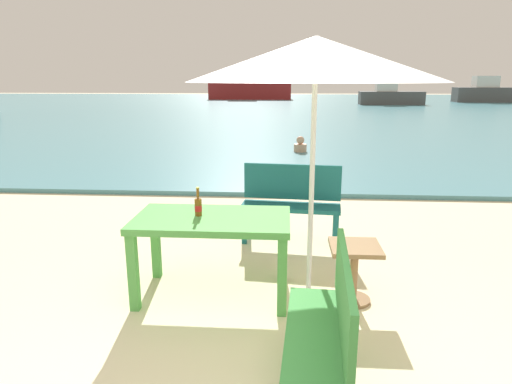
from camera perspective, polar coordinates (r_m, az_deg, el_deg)
sea_water at (r=32.41m, az=3.83°, el=10.87°), size 120.00×50.00×0.08m
picnic_table_green at (r=4.07m, az=-5.59°, el=-4.65°), size 1.40×0.80×0.76m
beer_bottle_amber at (r=4.06m, az=-7.41°, el=-1.74°), size 0.07×0.07×0.26m
patio_umbrella at (r=3.76m, az=7.65°, el=16.47°), size 2.10×2.10×2.30m
side_table_wood at (r=4.12m, az=12.47°, el=-9.11°), size 0.44×0.44×0.54m
bench_teal_center at (r=5.48m, az=4.53°, el=-0.82°), size 1.23×0.48×0.95m
bench_green_left at (r=2.81m, az=9.11°, el=-16.45°), size 0.43×1.22×0.95m
swimmer_person at (r=11.96m, az=5.69°, el=5.93°), size 0.34×0.34×0.41m
boat_barge at (r=35.41m, az=16.82°, el=11.65°), size 4.69×1.28×1.70m
boat_tanker at (r=43.02m, az=-0.90°, el=13.13°), size 7.66×2.09×2.79m
boat_fishing_trawler at (r=42.35m, az=27.74°, el=11.18°), size 5.80×1.58×2.11m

